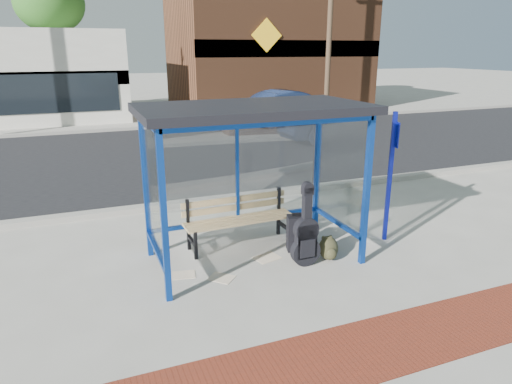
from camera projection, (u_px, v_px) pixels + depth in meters
name	position (u px, v px, depth m)	size (l,w,h in m)	color
ground	(254.00, 259.00, 7.23)	(120.00, 120.00, 0.00)	#B2ADA0
brick_paver_strip	(342.00, 356.00, 4.92)	(60.00, 1.00, 0.01)	maroon
curb_near	(205.00, 201.00, 9.78)	(60.00, 0.25, 0.12)	gray
street_asphalt	(161.00, 155.00, 14.33)	(60.00, 10.00, 0.00)	black
curb_far	(139.00, 128.00, 18.83)	(60.00, 0.25, 0.12)	gray
far_sidewalk	(133.00, 123.00, 20.53)	(60.00, 4.00, 0.01)	#B2ADA0
bus_shelter	(252.00, 128.00, 6.67)	(3.30, 1.80, 2.42)	navy
storefront_brown	(267.00, 49.00, 25.49)	(10.00, 7.08, 6.40)	#59331E
tree_mid	(49.00, 4.00, 24.06)	(3.60, 3.60, 7.03)	#4C3826
tree_right	(310.00, 12.00, 29.50)	(3.60, 3.60, 7.03)	#4C3826
utility_pole_east	(330.00, 28.00, 21.05)	(1.60, 0.24, 8.00)	#4C3826
bench	(238.00, 217.00, 7.61)	(1.87, 0.52, 0.87)	black
guitar_bag	(306.00, 237.00, 6.88)	(0.46, 0.14, 1.25)	black
suitcase	(299.00, 233.00, 7.44)	(0.43, 0.33, 0.65)	black
backpack	(329.00, 249.00, 7.15)	(0.34, 0.32, 0.38)	#2B2A18
sign_post	(391.00, 170.00, 7.60)	(0.14, 0.27, 2.22)	navy
newspaper_a	(184.00, 275.00, 6.70)	(0.33, 0.26, 0.01)	white
newspaper_b	(221.00, 278.00, 6.61)	(0.35, 0.28, 0.01)	white
newspaper_c	(267.00, 258.00, 7.25)	(0.40, 0.31, 0.01)	white
parked_car	(292.00, 107.00, 19.96)	(1.58, 4.52, 1.49)	#1A284A
fire_hydrant	(335.00, 107.00, 23.01)	(0.34, 0.22, 0.75)	#B60D0D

